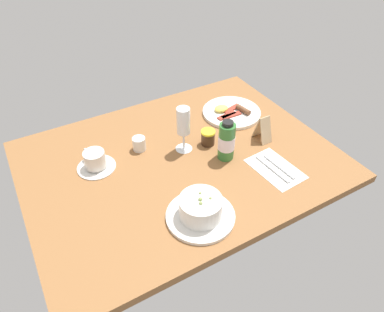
# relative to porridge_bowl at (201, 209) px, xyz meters

# --- Properties ---
(ground_plane) EXTENTS (1.10, 0.84, 0.03)m
(ground_plane) POSITION_rel_porridge_bowl_xyz_m (0.08, 0.28, -0.05)
(ground_plane) COLOR brown
(porridge_bowl) EXTENTS (0.21, 0.21, 0.09)m
(porridge_bowl) POSITION_rel_porridge_bowl_xyz_m (0.00, 0.00, 0.00)
(porridge_bowl) COLOR silver
(porridge_bowl) RESTS_ON ground_plane
(cutlery_setting) EXTENTS (0.14, 0.21, 0.01)m
(cutlery_setting) POSITION_rel_porridge_bowl_xyz_m (0.34, 0.06, -0.03)
(cutlery_setting) COLOR silver
(cutlery_setting) RESTS_ON ground_plane
(coffee_cup) EXTENTS (0.14, 0.14, 0.07)m
(coffee_cup) POSITION_rel_porridge_bowl_xyz_m (-0.20, 0.38, -0.01)
(coffee_cup) COLOR silver
(coffee_cup) RESTS_ON ground_plane
(creamer_jug) EXTENTS (0.05, 0.06, 0.06)m
(creamer_jug) POSITION_rel_porridge_bowl_xyz_m (-0.03, 0.40, -0.01)
(creamer_jug) COLOR silver
(creamer_jug) RESTS_ON ground_plane
(wine_glass) EXTENTS (0.06, 0.06, 0.18)m
(wine_glass) POSITION_rel_porridge_bowl_xyz_m (0.12, 0.32, 0.08)
(wine_glass) COLOR white
(wine_glass) RESTS_ON ground_plane
(jam_jar) EXTENTS (0.05, 0.05, 0.06)m
(jam_jar) POSITION_rel_porridge_bowl_xyz_m (0.21, 0.30, -0.01)
(jam_jar) COLOR #3D2718
(jam_jar) RESTS_ON ground_plane
(sauce_bottle_green) EXTENTS (0.06, 0.06, 0.16)m
(sauce_bottle_green) POSITION_rel_porridge_bowl_xyz_m (0.23, 0.20, 0.04)
(sauce_bottle_green) COLOR #337233
(sauce_bottle_green) RESTS_ON ground_plane
(breakfast_plate) EXTENTS (0.25, 0.25, 0.04)m
(breakfast_plate) POSITION_rel_porridge_bowl_xyz_m (0.41, 0.43, -0.03)
(breakfast_plate) COLOR silver
(breakfast_plate) RESTS_ON ground_plane
(menu_card) EXTENTS (0.05, 0.07, 0.10)m
(menu_card) POSITION_rel_porridge_bowl_xyz_m (0.41, 0.22, 0.01)
(menu_card) COLOR tan
(menu_card) RESTS_ON ground_plane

